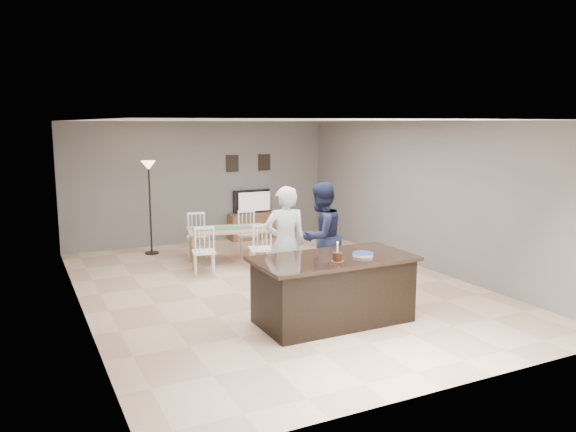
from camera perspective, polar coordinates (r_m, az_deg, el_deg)
name	(u,v)px	position (r m, az deg, el deg)	size (l,w,h in m)	color
floor	(277,287)	(9.29, -1.16, -7.22)	(8.00, 8.00, 0.00)	#D5AC88
room_shell	(276,186)	(8.95, -1.19, 3.11)	(8.00, 8.00, 8.00)	slate
kitchen_island	(333,289)	(7.64, 4.62, -7.42)	(2.15, 1.10, 0.90)	black
tv_console	(255,226)	(13.05, -3.41, -1.01)	(1.20, 0.40, 0.60)	brown
television	(253,201)	(13.02, -3.56, 1.48)	(0.91, 0.12, 0.53)	black
tv_screen_glow	(255,202)	(12.95, -3.42, 1.47)	(0.78, 0.78, 0.00)	#D95718
picture_frames	(249,163)	(13.04, -4.03, 5.40)	(1.10, 0.02, 0.38)	black
doorway	(105,264)	(5.98, -18.08, -4.64)	(0.00, 2.10, 2.65)	black
woman	(285,244)	(8.44, -0.29, -2.83)	(0.64, 0.42, 1.74)	silver
man	(321,237)	(8.94, 3.33, -2.14)	(0.85, 0.66, 1.74)	#171B32
birthday_cake	(337,257)	(7.28, 5.04, -4.12)	(0.17, 0.17, 0.26)	gold
plate_stack	(363,254)	(7.61, 7.62, -3.88)	(0.28, 0.28, 0.04)	white
dining_table	(227,235)	(10.67, -6.19, -1.91)	(1.73, 1.92, 0.90)	#9E8056
floor_lamp	(149,182)	(11.69, -13.93, 3.37)	(0.29, 0.29, 1.91)	black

